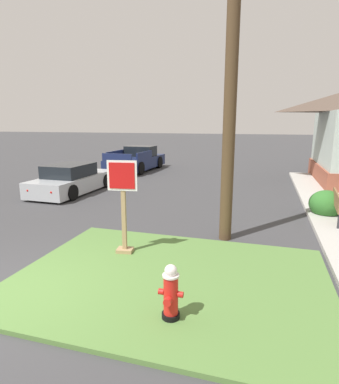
{
  "coord_description": "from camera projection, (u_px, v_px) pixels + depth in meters",
  "views": [
    {
      "loc": [
        4.14,
        -4.06,
        2.99
      ],
      "look_at": [
        1.94,
        3.36,
        1.29
      ],
      "focal_mm": 30.04,
      "sensor_mm": 36.0,
      "label": 1
    }
  ],
  "objects": [
    {
      "name": "ground_plane",
      "position": [
        8.0,
        297.0,
        5.59
      ],
      "size": [
        160.0,
        160.0,
        0.0
      ],
      "primitive_type": "plane",
      "color": "#3D3D3F"
    },
    {
      "name": "grass_corner_patch",
      "position": [
        170.0,
        279.0,
        6.16
      ],
      "size": [
        5.91,
        4.42,
        0.08
      ],
      "primitive_type": "cube",
      "color": "#567F3D",
      "rests_on": "ground"
    },
    {
      "name": "fire_hydrant",
      "position": [
        171.0,
        293.0,
        4.78
      ],
      "size": [
        0.38,
        0.34,
        0.87
      ],
      "color": "black",
      "rests_on": "grass_corner_patch"
    },
    {
      "name": "stop_sign",
      "position": [
        124.0,
        210.0,
        7.12
      ],
      "size": [
        0.66,
        0.33,
        2.11
      ],
      "color": "#A3845B",
      "rests_on": "grass_corner_patch"
    },
    {
      "name": "manhole_cover",
      "position": [
        104.0,
        235.0,
        8.61
      ],
      "size": [
        0.7,
        0.7,
        0.02
      ],
      "primitive_type": "cylinder",
      "color": "black",
      "rests_on": "ground"
    },
    {
      "name": "parked_sedan_silver",
      "position": [
        72.0,
        180.0,
        13.82
      ],
      "size": [
        1.94,
        4.4,
        1.25
      ],
      "color": "#ADB2B7",
      "rests_on": "ground"
    },
    {
      "name": "pickup_truck_navy",
      "position": [
        137.0,
        160.0,
        20.17
      ],
      "size": [
        2.33,
        5.14,
        1.48
      ],
      "color": "#19234C",
      "rests_on": "ground"
    },
    {
      "name": "utility_pole",
      "position": [
        234.0,
        4.0,
        7.2
      ],
      "size": [
        1.35,
        0.31,
        10.85
      ],
      "color": "#4C3823",
      "rests_on": "ground"
    },
    {
      "name": "shrub_by_curb",
      "position": [
        327.0,
        204.0,
        10.24
      ],
      "size": [
        1.07,
        1.07,
        0.86
      ],
      "primitive_type": "ellipsoid",
      "color": "#316D2A",
      "rests_on": "ground"
    }
  ]
}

